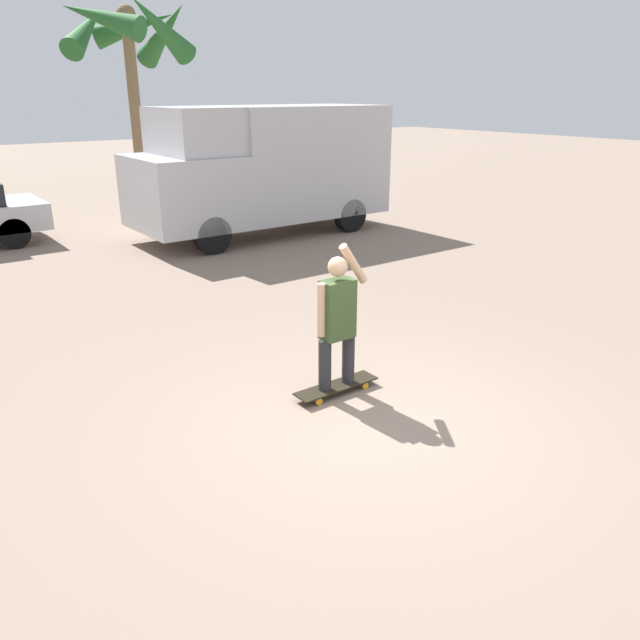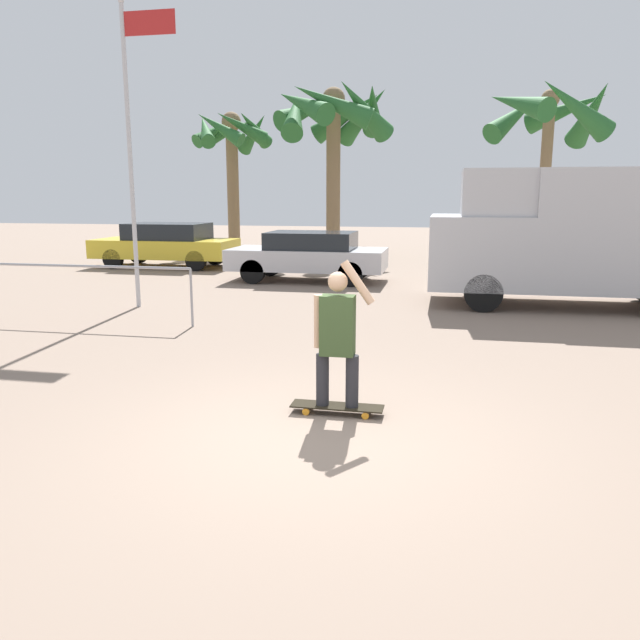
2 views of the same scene
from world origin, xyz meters
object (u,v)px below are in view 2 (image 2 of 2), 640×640
Objects in this scene: parked_car_silver at (309,255)px; palm_tree_near_van at (552,116)px; palm_tree_far_left at (231,140)px; camper_van at (579,233)px; palm_tree_center_background at (335,116)px; person_skateboarder at (337,333)px; flagpole at (133,136)px; parked_car_yellow at (166,244)px; skateboard at (337,407)px.

parked_car_silver is 10.23m from palm_tree_near_van.
palm_tree_far_left is (-4.72, 7.36, 3.69)m from parked_car_silver.
palm_tree_near_van is at bearing -5.53° from palm_tree_far_left.
palm_tree_center_background is at bearing 126.87° from camper_van.
parked_car_silver is at bearing -57.32° from palm_tree_far_left.
palm_tree_near_van is 11.74m from palm_tree_far_left.
palm_tree_far_left reaches higher than person_skateboarder.
camper_van is 9.38m from flagpole.
camper_van is 1.39× the size of parked_car_silver.
parked_car_yellow is 0.72× the size of palm_tree_center_background.
parked_car_yellow is (-11.70, 5.11, -0.80)m from camper_van.
parked_car_silver is 7.72m from palm_tree_center_background.
flagpole reaches higher than skateboard.
person_skateboarder is 0.27× the size of camper_van.
skateboard is at bearing -57.97° from parked_car_yellow.
person_skateboarder is 14.91m from parked_car_yellow.
parked_car_yellow is at bearing -162.53° from palm_tree_near_van.
person_skateboarder is at bearing -75.80° from parked_car_silver.
palm_tree_center_background is (-0.43, 6.36, 4.36)m from parked_car_silver.
parked_car_yellow is at bearing -140.67° from palm_tree_center_background.
parked_car_yellow reaches higher than skateboard.
camper_van is at bearing 63.25° from person_skateboarder.
flagpole is (2.14, -11.99, -0.93)m from palm_tree_far_left.
parked_car_silver is at bearing -86.12° from palm_tree_center_background.
palm_tree_near_van is at bearing 41.82° from parked_car_silver.
camper_van is 12.79m from parked_car_yellow.
palm_tree_center_background reaches higher than camper_van.
skateboard is at bearing -116.75° from camper_van.
person_skateboarder is 0.35× the size of parked_car_yellow.
skateboard is 0.18× the size of palm_tree_far_left.
palm_tree_center_background is at bearing 39.33° from parked_car_yellow.
skateboard is 0.22× the size of parked_car_yellow.
parked_car_silver is 0.70× the size of flagpole.
palm_tree_near_van is (6.96, 6.23, 4.18)m from parked_car_silver.
person_skateboarder is 0.38× the size of parked_car_silver.
flagpole is at bearing -101.08° from palm_tree_center_background.
parked_car_yellow reaches higher than parked_car_silver.
palm_tree_far_left is at bearing 112.55° from person_skateboarder.
flagpole is (-8.98, -1.89, 1.94)m from camper_van.
person_skateboarder is 0.26× the size of palm_tree_near_van.
palm_tree_center_background is at bearing 178.96° from palm_tree_near_van.
palm_tree_center_background is 1.04× the size of flagpole.
parked_car_silver reaches higher than skateboard.
person_skateboarder is (-0.00, -0.00, 0.83)m from skateboard.
palm_tree_center_background reaches higher than parked_car_silver.
palm_tree_far_left reaches higher than parked_car_silver.
palm_tree_center_background is at bearing 78.92° from flagpole.
palm_tree_near_van is at bearing 48.69° from flagpole.
palm_tree_near_van reaches higher than flagpole.
camper_van is at bearing -93.60° from palm_tree_near_van.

